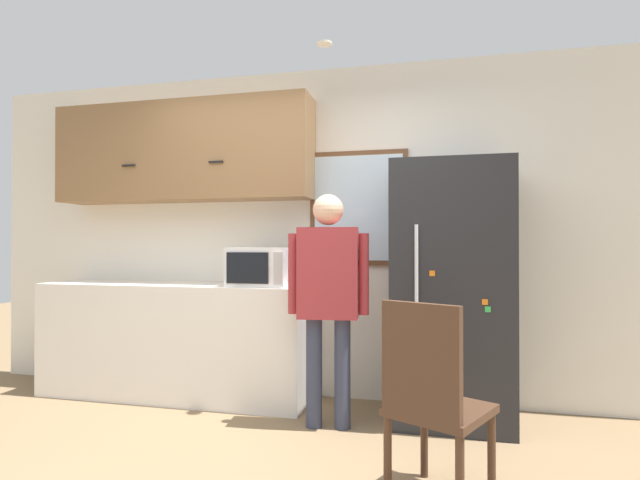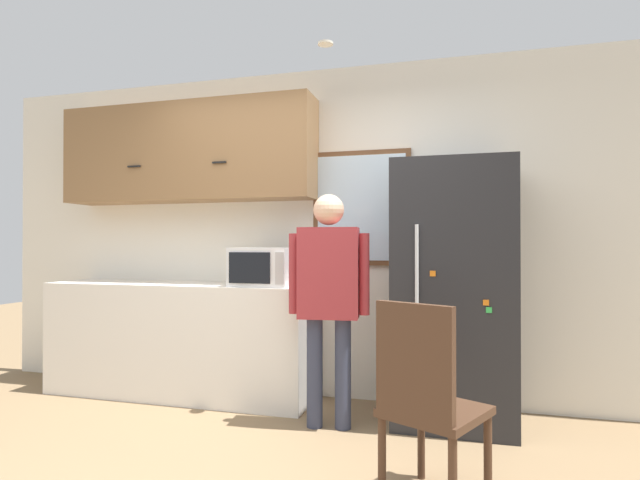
% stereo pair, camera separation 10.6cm
% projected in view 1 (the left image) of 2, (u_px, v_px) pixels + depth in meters
% --- Properties ---
extents(back_wall, '(6.00, 0.06, 2.70)m').
position_uv_depth(back_wall, '(312.00, 232.00, 4.16)').
color(back_wall, silver).
rests_on(back_wall, ground_plane).
extents(counter, '(2.24, 0.56, 0.93)m').
position_uv_depth(counter, '(176.00, 340.00, 4.10)').
color(counter, silver).
rests_on(counter, ground_plane).
extents(upper_cabinets, '(2.24, 0.36, 0.82)m').
position_uv_depth(upper_cabinets, '(183.00, 152.00, 4.22)').
color(upper_cabinets, olive).
extents(microwave, '(0.47, 0.40, 0.30)m').
position_uv_depth(microwave, '(262.00, 267.00, 3.87)').
color(microwave, white).
rests_on(microwave, counter).
extents(person, '(0.55, 0.27, 1.59)m').
position_uv_depth(person, '(328.00, 286.00, 3.41)').
color(person, '#33384C').
rests_on(person, ground_plane).
extents(refrigerator, '(0.82, 0.69, 1.83)m').
position_uv_depth(refrigerator, '(451.00, 292.00, 3.54)').
color(refrigerator, '#232326').
rests_on(refrigerator, ground_plane).
extents(chair, '(0.57, 0.57, 0.98)m').
position_uv_depth(chair, '(432.00, 395.00, 2.36)').
color(chair, '#472D1E').
rests_on(chair, ground_plane).
extents(window, '(0.80, 0.05, 0.92)m').
position_uv_depth(window, '(358.00, 208.00, 4.03)').
color(window, brown).
extents(ceiling_light, '(0.11, 0.11, 0.01)m').
position_uv_depth(ceiling_light, '(324.00, 44.00, 3.55)').
color(ceiling_light, white).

